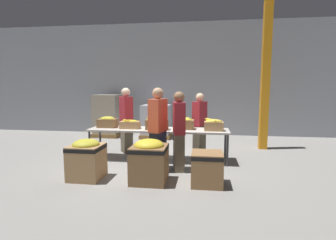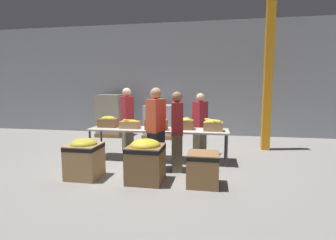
# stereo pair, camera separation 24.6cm
# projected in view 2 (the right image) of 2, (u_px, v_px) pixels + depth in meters

# --- Properties ---
(ground_plane) EXTENTS (30.00, 30.00, 0.00)m
(ground_plane) POSITION_uv_depth(u_px,v_px,m) (158.00, 159.00, 6.26)
(ground_plane) COLOR gray
(wall_back) EXTENTS (16.00, 0.08, 4.00)m
(wall_back) POSITION_uv_depth(u_px,v_px,m) (179.00, 79.00, 9.48)
(wall_back) COLOR #9399A3
(wall_back) RESTS_ON ground_plane
(sorting_table) EXTENTS (3.28, 0.74, 0.74)m
(sorting_table) POSITION_uv_depth(u_px,v_px,m) (158.00, 131.00, 6.17)
(sorting_table) COLOR beige
(sorting_table) RESTS_ON ground_plane
(banana_box_0) EXTENTS (0.45, 0.30, 0.27)m
(banana_box_0) POSITION_uv_depth(u_px,v_px,m) (108.00, 122.00, 6.45)
(banana_box_0) COLOR olive
(banana_box_0) RESTS_ON sorting_table
(banana_box_1) EXTENTS (0.45, 0.28, 0.23)m
(banana_box_1) POSITION_uv_depth(u_px,v_px,m) (130.00, 124.00, 6.25)
(banana_box_1) COLOR tan
(banana_box_1) RESTS_ON sorting_table
(banana_box_2) EXTENTS (0.50, 0.32, 0.31)m
(banana_box_2) POSITION_uv_depth(u_px,v_px,m) (156.00, 123.00, 6.06)
(banana_box_2) COLOR olive
(banana_box_2) RESTS_ON sorting_table
(banana_box_3) EXTENTS (0.40, 0.34, 0.28)m
(banana_box_3) POSITION_uv_depth(u_px,v_px,m) (185.00, 123.00, 6.12)
(banana_box_3) COLOR olive
(banana_box_3) RESTS_ON sorting_table
(banana_box_4) EXTENTS (0.43, 0.28, 0.28)m
(banana_box_4) POSITION_uv_depth(u_px,v_px,m) (213.00, 125.00, 5.87)
(banana_box_4) COLOR tan
(banana_box_4) RESTS_ON sorting_table
(volunteer_0) EXTENTS (0.45, 0.50, 1.70)m
(volunteer_0) POSITION_uv_depth(u_px,v_px,m) (127.00, 121.00, 6.88)
(volunteer_0) COLOR #6B604C
(volunteer_0) RESTS_ON ground_plane
(volunteer_1) EXTENTS (0.35, 0.50, 1.71)m
(volunteer_1) POSITION_uv_depth(u_px,v_px,m) (156.00, 130.00, 5.39)
(volunteer_1) COLOR #2D3856
(volunteer_1) RESTS_ON ground_plane
(volunteer_2) EXTENTS (0.38, 0.47, 1.57)m
(volunteer_2) POSITION_uv_depth(u_px,v_px,m) (200.00, 125.00, 6.59)
(volunteer_2) COLOR #6B604C
(volunteer_2) RESTS_ON ground_plane
(volunteer_3) EXTENTS (0.30, 0.47, 1.63)m
(volunteer_3) POSITION_uv_depth(u_px,v_px,m) (177.00, 132.00, 5.34)
(volunteer_3) COLOR #6B604C
(volunteer_3) RESTS_ON ground_plane
(donation_bin_0) EXTENTS (0.59, 0.59, 0.76)m
(donation_bin_0) POSITION_uv_depth(u_px,v_px,m) (84.00, 157.00, 4.96)
(donation_bin_0) COLOR tan
(donation_bin_0) RESTS_ON ground_plane
(donation_bin_1) EXTENTS (0.63, 0.63, 0.79)m
(donation_bin_1) POSITION_uv_depth(u_px,v_px,m) (146.00, 159.00, 4.75)
(donation_bin_1) COLOR olive
(donation_bin_1) RESTS_ON ground_plane
(donation_bin_2) EXTENTS (0.55, 0.55, 0.58)m
(donation_bin_2) POSITION_uv_depth(u_px,v_px,m) (203.00, 168.00, 4.58)
(donation_bin_2) COLOR olive
(donation_bin_2) RESTS_ON ground_plane
(support_pillar) EXTENTS (0.22, 0.22, 4.00)m
(support_pillar) POSITION_uv_depth(u_px,v_px,m) (268.00, 77.00, 7.03)
(support_pillar) COLOR orange
(support_pillar) RESTS_ON ground_plane
(pallet_stack_0) EXTENTS (0.91, 0.91, 1.46)m
(pallet_stack_0) POSITION_uv_depth(u_px,v_px,m) (111.00, 116.00, 9.28)
(pallet_stack_0) COLOR olive
(pallet_stack_0) RESTS_ON ground_plane
(pallet_stack_1) EXTENTS (1.02, 1.02, 1.12)m
(pallet_stack_1) POSITION_uv_depth(u_px,v_px,m) (159.00, 121.00, 9.03)
(pallet_stack_1) COLOR olive
(pallet_stack_1) RESTS_ON ground_plane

